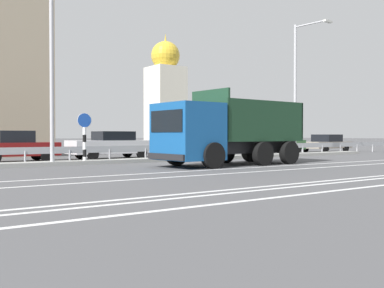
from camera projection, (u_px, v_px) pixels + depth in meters
ground_plane at (187, 164)px, 20.57m from camera, size 320.00×320.00×0.00m
lane_strip_0 at (260, 167)px, 18.54m from camera, size 58.37×0.16×0.01m
lane_strip_1 at (290, 170)px, 17.23m from camera, size 58.37×0.16×0.01m
lane_strip_2 at (373, 176)px, 14.33m from camera, size 58.37×0.16×0.01m
median_island at (159, 160)px, 22.64m from camera, size 32.10×1.10×0.18m
median_guardrail at (145, 149)px, 23.75m from camera, size 58.37×0.09×0.78m
dump_truck at (214, 135)px, 19.35m from camera, size 7.28×3.03×3.26m
median_road_sign at (84, 138)px, 20.35m from camera, size 0.68×0.16×2.34m
street_lamp_1 at (53, 40)px, 19.12m from camera, size 0.70×2.63×9.70m
street_lamp_2 at (298, 82)px, 28.28m from camera, size 0.72×2.53×8.32m
parked_car_3 at (16, 147)px, 22.18m from camera, size 3.92×1.84×1.54m
parked_car_4 at (112, 145)px, 25.32m from camera, size 4.84×1.99×1.54m
parked_car_5 at (200, 145)px, 29.01m from camera, size 4.44×2.00×1.27m
parked_car_6 at (274, 143)px, 32.13m from camera, size 4.53×2.26×1.51m
parked_car_7 at (326, 143)px, 35.53m from camera, size 4.61×2.22×1.38m
church_tower at (165, 95)px, 50.50m from camera, size 3.60×3.60×12.76m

